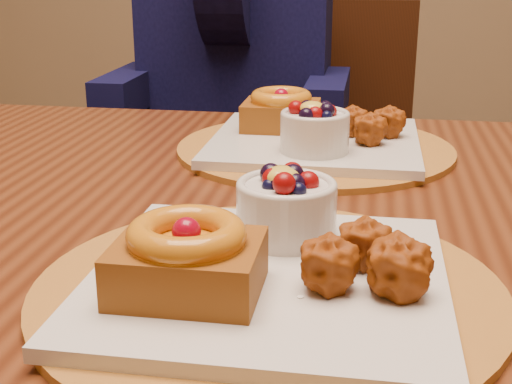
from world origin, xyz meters
TOP-DOWN VIEW (x-y plane):
  - dining_table at (0.11, -0.13)m, footprint 1.60×0.90m
  - place_setting_near at (0.10, -0.34)m, footprint 0.38×0.38m
  - place_setting_far at (0.10, 0.09)m, footprint 0.38×0.38m
  - chair_far at (0.07, 0.89)m, footprint 0.46×0.46m
  - diner at (-0.12, 0.69)m, footprint 0.49×0.48m

SIDE VIEW (x-z plane):
  - chair_far at x=0.07m, z-range 0.05..0.95m
  - dining_table at x=0.11m, z-range 0.30..1.06m
  - place_setting_far at x=0.10m, z-range 0.74..0.82m
  - place_setting_near at x=0.10m, z-range 0.74..0.82m
  - diner at x=-0.12m, z-range 0.46..1.27m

